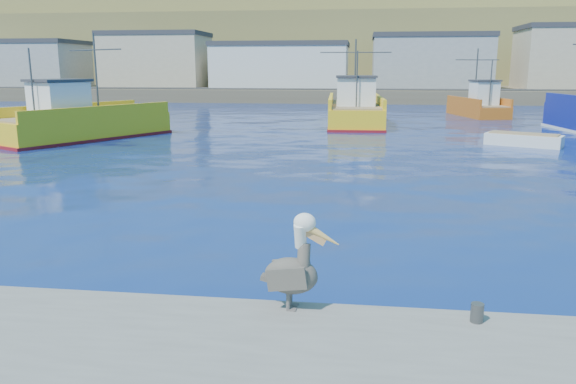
% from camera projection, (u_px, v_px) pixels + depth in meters
% --- Properties ---
extents(ground, '(260.00, 260.00, 0.00)m').
position_uv_depth(ground, '(305.00, 268.00, 12.45)').
color(ground, '#071958').
rests_on(ground, ground).
extents(dock_bollards, '(36.20, 0.20, 0.30)m').
position_uv_depth(dock_bollards, '(322.00, 304.00, 8.94)').
color(dock_bollards, '#4C4C4C').
rests_on(dock_bollards, dock).
extents(far_shore, '(200.00, 81.00, 24.00)m').
position_uv_depth(far_shore, '(358.00, 44.00, 116.19)').
color(far_shore, brown).
rests_on(far_shore, ground).
extents(trawler_yellow_a, '(8.34, 11.40, 6.47)m').
position_uv_depth(trawler_yellow_a, '(81.00, 123.00, 34.41)').
color(trawler_yellow_a, yellow).
rests_on(trawler_yellow_a, ground).
extents(trawler_yellow_b, '(5.51, 11.79, 6.56)m').
position_uv_depth(trawler_yellow_b, '(355.00, 111.00, 43.22)').
color(trawler_yellow_b, yellow).
rests_on(trawler_yellow_b, ground).
extents(boat_orange, '(4.50, 8.17, 6.00)m').
position_uv_depth(boat_orange, '(479.00, 105.00, 50.51)').
color(boat_orange, '#C15C17').
rests_on(boat_orange, ground).
extents(skiff_mid, '(4.25, 3.08, 0.88)m').
position_uv_depth(skiff_mid, '(523.00, 141.00, 31.69)').
color(skiff_mid, silver).
rests_on(skiff_mid, ground).
extents(pelican, '(1.31, 0.58, 1.61)m').
position_uv_depth(pelican, '(294.00, 268.00, 9.03)').
color(pelican, '#595451').
rests_on(pelican, dock).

